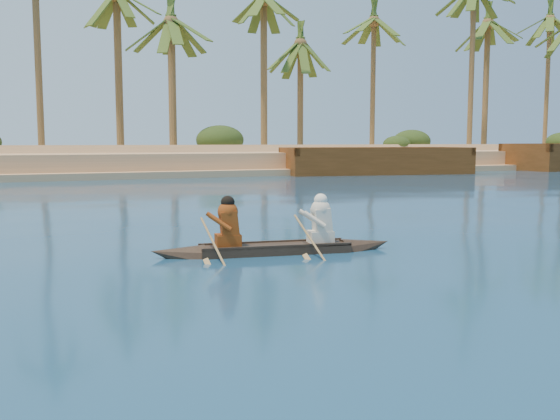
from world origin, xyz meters
name	(u,v)px	position (x,y,z in m)	size (l,w,h in m)	color
sandy_embankment	(156,157)	(0.00, 46.89, 0.53)	(150.00, 51.00, 1.50)	tan
palm_grove	(187,60)	(0.00, 35.00, 8.00)	(110.00, 14.00, 16.00)	#2A4B1A
shrub_cluster	(202,153)	(0.00, 31.50, 1.20)	(100.00, 6.00, 2.40)	#1E3212
canoe	(275,240)	(-8.00, -0.87, 0.23)	(4.42, 1.24, 1.21)	#33261C
barge_mid	(376,163)	(8.34, 22.00, 0.67)	(11.87, 5.50, 1.90)	brown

